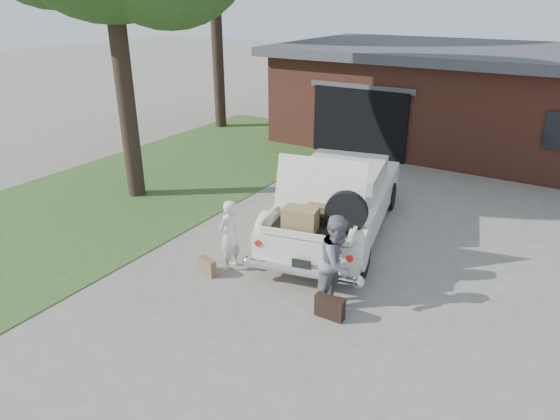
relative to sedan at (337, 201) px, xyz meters
The scene contains 8 objects.
ground 2.49m from the sedan, 100.09° to the right, with size 90.00×90.00×0.00m, color gray.
grass_strip 6.00m from the sedan, behind, with size 6.00×16.00×0.02m, color #2D4C1E.
house 9.20m from the sedan, 86.45° to the left, with size 12.80×7.80×3.30m.
sedan is the anchor object (origin of this frame).
woman_left 2.72m from the sedan, 113.46° to the right, with size 0.52×0.34×1.42m, color silver.
woman_right 2.85m from the sedan, 64.66° to the right, with size 0.81×0.63×1.67m, color slate.
suitcase_left 3.24m from the sedan, 114.47° to the right, with size 0.42×0.13×0.32m, color olive.
suitcase_right 3.28m from the sedan, 66.43° to the right, with size 0.50×0.16×0.39m, color black.
Camera 1 is at (4.58, -6.92, 4.89)m, focal length 32.00 mm.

